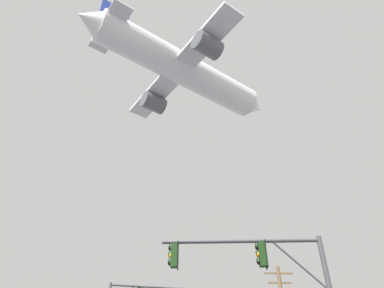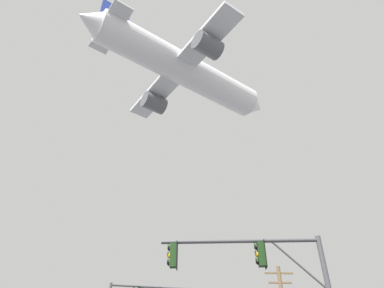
{
  "view_description": "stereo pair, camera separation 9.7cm",
  "coord_description": "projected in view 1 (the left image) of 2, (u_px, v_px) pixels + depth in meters",
  "views": [
    {
      "loc": [
        -1.01,
        -5.73,
        1.26
      ],
      "look_at": [
        0.21,
        15.12,
        15.46
      ],
      "focal_mm": 31.49,
      "sensor_mm": 36.0,
      "label": 1
    },
    {
      "loc": [
        -0.91,
        -5.73,
        1.26
      ],
      "look_at": [
        0.21,
        15.12,
        15.46
      ],
      "focal_mm": 31.49,
      "sensor_mm": 36.0,
      "label": 2
    }
  ],
  "objects": [
    {
      "name": "signal_pole_near",
      "position": [
        266.0,
        273.0,
        12.56
      ],
      "size": [
        6.25,
        0.88,
        5.7
      ],
      "color": "#4C4C51",
      "rests_on": "ground"
    },
    {
      "name": "airplane",
      "position": [
        182.0,
        70.0,
        47.07
      ],
      "size": [
        27.68,
        21.37,
        8.31
      ],
      "color": "white"
    }
  ]
}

